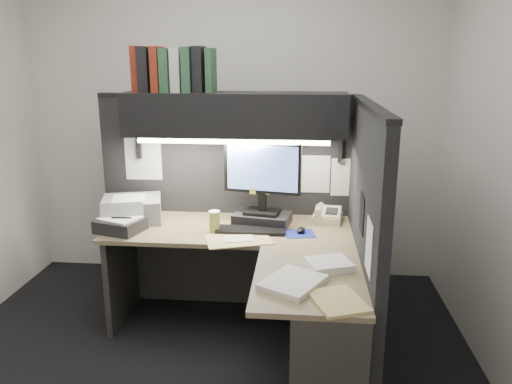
% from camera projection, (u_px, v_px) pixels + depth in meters
% --- Properties ---
extents(floor, '(3.50, 3.50, 0.00)m').
position_uv_depth(floor, '(202.00, 365.00, 3.15)').
color(floor, black).
rests_on(floor, ground).
extents(wall_back, '(3.50, 0.04, 2.70)m').
position_uv_depth(wall_back, '(232.00, 122.00, 4.25)').
color(wall_back, silver).
rests_on(wall_back, floor).
extents(wall_front, '(3.50, 0.04, 2.70)m').
position_uv_depth(wall_front, '(81.00, 258.00, 1.36)').
color(wall_front, silver).
rests_on(wall_front, floor).
extents(partition_back, '(1.90, 0.06, 1.60)m').
position_uv_depth(partition_back, '(227.00, 203.00, 3.84)').
color(partition_back, black).
rests_on(partition_back, floor).
extents(partition_right, '(0.06, 1.50, 1.60)m').
position_uv_depth(partition_right, '(363.00, 241.00, 3.03)').
color(partition_right, black).
rests_on(partition_right, floor).
extents(desk, '(1.70, 1.53, 0.73)m').
position_uv_depth(desk, '(270.00, 305.00, 3.00)').
color(desk, '#827152').
rests_on(desk, floor).
extents(overhead_shelf, '(1.55, 0.34, 0.30)m').
position_uv_depth(overhead_shelf, '(235.00, 114.00, 3.48)').
color(overhead_shelf, black).
rests_on(overhead_shelf, partition_back).
extents(task_light_tube, '(1.32, 0.04, 0.04)m').
position_uv_depth(task_light_tube, '(233.00, 142.00, 3.38)').
color(task_light_tube, white).
rests_on(task_light_tube, overhead_shelf).
extents(monitor, '(0.55, 0.31, 0.59)m').
position_uv_depth(monitor, '(262.00, 192.00, 3.51)').
color(monitor, black).
rests_on(monitor, desk).
extents(keyboard, '(0.47, 0.16, 0.02)m').
position_uv_depth(keyboard, '(251.00, 230.00, 3.40)').
color(keyboard, black).
rests_on(keyboard, desk).
extents(mousepad, '(0.22, 0.21, 0.00)m').
position_uv_depth(mousepad, '(300.00, 234.00, 3.37)').
color(mousepad, navy).
rests_on(mousepad, desk).
extents(mouse, '(0.08, 0.11, 0.03)m').
position_uv_depth(mouse, '(301.00, 230.00, 3.38)').
color(mouse, black).
rests_on(mouse, mousepad).
extents(telephone, '(0.23, 0.24, 0.08)m').
position_uv_depth(telephone, '(327.00, 216.00, 3.62)').
color(telephone, beige).
rests_on(telephone, desk).
extents(coffee_cup, '(0.09, 0.09, 0.14)m').
position_uv_depth(coffee_cup, '(214.00, 222.00, 3.39)').
color(coffee_cup, '#BEC44E').
rests_on(coffee_cup, desk).
extents(printer, '(0.49, 0.45, 0.17)m').
position_uv_depth(printer, '(132.00, 209.00, 3.64)').
color(printer, gray).
rests_on(printer, desk).
extents(notebook_stack, '(0.35, 0.31, 0.09)m').
position_uv_depth(notebook_stack, '(120.00, 225.00, 3.41)').
color(notebook_stack, black).
rests_on(notebook_stack, desk).
extents(open_folder, '(0.48, 0.39, 0.01)m').
position_uv_depth(open_folder, '(238.00, 239.00, 3.25)').
color(open_folder, tan).
rests_on(open_folder, desk).
extents(paper_stack_a, '(0.29, 0.27, 0.05)m').
position_uv_depth(paper_stack_a, '(329.00, 265.00, 2.81)').
color(paper_stack_a, white).
rests_on(paper_stack_a, desk).
extents(paper_stack_b, '(0.38, 0.41, 0.03)m').
position_uv_depth(paper_stack_b, '(293.00, 282.00, 2.60)').
color(paper_stack_b, white).
rests_on(paper_stack_b, desk).
extents(manila_stack, '(0.32, 0.35, 0.02)m').
position_uv_depth(manila_stack, '(338.00, 301.00, 2.42)').
color(manila_stack, tan).
rests_on(manila_stack, desk).
extents(binder_row, '(0.56, 0.26, 0.31)m').
position_uv_depth(binder_row, '(173.00, 70.00, 3.43)').
color(binder_row, maroon).
rests_on(binder_row, overhead_shelf).
extents(pinned_papers, '(1.76, 1.31, 0.51)m').
position_uv_depth(pinned_papers, '(275.00, 184.00, 3.38)').
color(pinned_papers, white).
rests_on(pinned_papers, partition_back).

